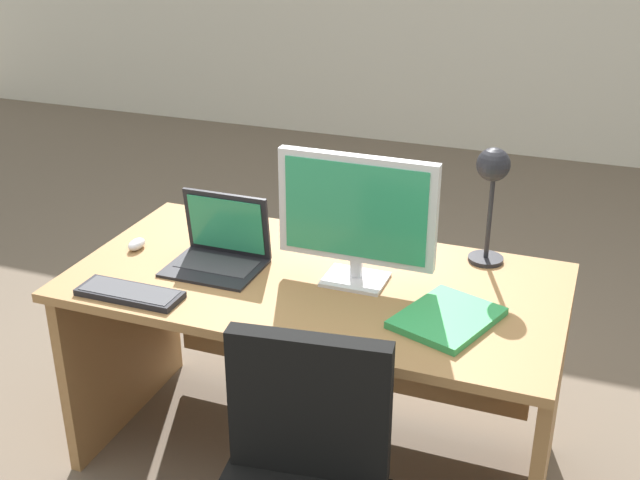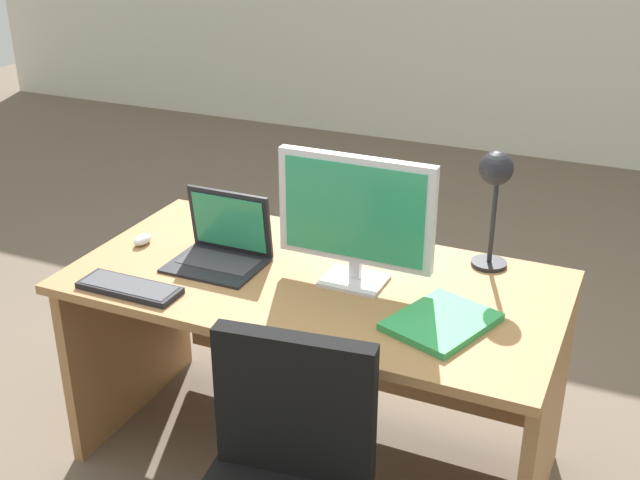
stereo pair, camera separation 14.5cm
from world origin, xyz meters
name	(u,v)px [view 2 (the right image)]	position (x,y,z in m)	size (l,w,h in m)	color
ground	(434,285)	(0.00, 1.50, 0.00)	(12.00, 12.00, 0.00)	#6B5B4C
desk	(321,330)	(0.00, 0.05, 0.52)	(1.61, 0.83, 0.74)	#9E7042
monitor	(355,214)	(0.13, 0.02, 0.98)	(0.51, 0.16, 0.43)	silver
laptop	(224,240)	(-0.34, 0.00, 0.81)	(0.31, 0.25, 0.24)	black
keyboard	(130,288)	(-0.50, -0.32, 0.75)	(0.34, 0.12, 0.02)	black
mouse	(142,240)	(-0.67, -0.01, 0.76)	(0.05, 0.08, 0.04)	silver
desk_lamp	(495,184)	(0.50, 0.30, 1.04)	(0.12, 0.14, 0.41)	black
book	(441,322)	(0.46, -0.12, 0.75)	(0.33, 0.37, 0.02)	green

